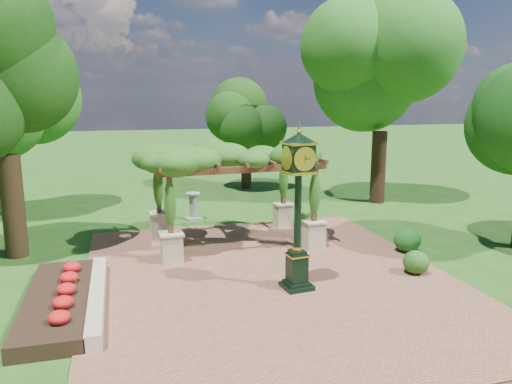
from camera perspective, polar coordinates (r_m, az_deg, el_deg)
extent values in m
plane|color=#1E4714|center=(13.28, 2.93, -11.41)|extent=(120.00, 120.00, 0.00)
cube|color=brown|center=(14.16, 1.64, -9.84)|extent=(10.00, 12.00, 0.04)
cube|color=#C6B793|center=(13.10, -17.69, -11.35)|extent=(0.35, 5.00, 0.40)
cube|color=red|center=(13.19, -21.67, -11.57)|extent=(1.50, 5.00, 0.36)
cube|color=black|center=(13.48, 4.66, -10.65)|extent=(0.81, 0.81, 0.11)
cube|color=black|center=(13.30, 4.69, -8.68)|extent=(0.51, 0.51, 0.83)
cube|color=gold|center=(13.18, 4.72, -7.18)|extent=(0.57, 0.57, 0.04)
cylinder|color=black|center=(12.86, 4.80, -2.13)|extent=(0.20, 0.20, 2.11)
cube|color=black|center=(12.61, 4.91, 3.96)|extent=(0.71, 0.71, 0.64)
cylinder|color=#ECE4C8|center=(12.32, 5.60, 3.77)|extent=(0.55, 0.09, 0.55)
cone|color=black|center=(12.55, 4.94, 6.24)|extent=(0.91, 0.91, 0.23)
sphere|color=gold|center=(12.54, 4.96, 6.87)|extent=(0.13, 0.13, 0.13)
cube|color=#BBB28B|center=(15.55, -9.62, -6.30)|extent=(0.64, 0.64, 0.85)
cube|color=#52301C|center=(15.20, -9.78, -1.43)|extent=(0.16, 0.16, 1.76)
cube|color=#BBB28B|center=(16.85, 6.61, -4.83)|extent=(0.64, 0.64, 0.85)
cube|color=#52301C|center=(16.53, 6.71, -0.32)|extent=(0.16, 0.16, 1.76)
cube|color=#BBB28B|center=(18.26, -10.96, -3.69)|extent=(0.64, 0.64, 0.85)
cube|color=#52301C|center=(17.97, -11.12, 0.48)|extent=(0.16, 0.16, 1.76)
cube|color=#BBB28B|center=(19.38, 3.11, -2.63)|extent=(0.64, 0.64, 0.85)
cube|color=#52301C|center=(19.11, 3.15, 1.31)|extent=(0.16, 0.16, 1.76)
cube|color=#52301C|center=(15.53, -1.20, 2.58)|extent=(5.51, 0.38, 0.21)
cube|color=#52301C|center=(18.25, -3.80, 3.86)|extent=(5.51, 0.38, 0.21)
ellipsoid|color=#245217|center=(16.85, -2.61, 4.14)|extent=(5.66, 3.66, 0.95)
cube|color=gray|center=(20.66, -7.16, -3.00)|extent=(0.77, 0.77, 0.11)
cylinder|color=gray|center=(20.54, -7.19, -1.63)|extent=(0.39, 0.39, 1.02)
cylinder|color=gray|center=(20.43, -7.23, -0.17)|extent=(0.72, 0.72, 0.06)
ellipsoid|color=#225016|center=(15.08, 17.82, -7.64)|extent=(0.85, 0.85, 0.67)
ellipsoid|color=#195618|center=(17.00, 16.91, -5.24)|extent=(1.04, 1.04, 0.78)
ellipsoid|color=#2D601C|center=(19.57, 6.09, -2.91)|extent=(0.88, 0.88, 0.61)
cylinder|color=#382716|center=(17.39, -26.01, -1.48)|extent=(0.69, 0.69, 3.25)
ellipsoid|color=#173B0E|center=(17.05, -27.25, 12.38)|extent=(3.98, 3.98, 5.13)
cylinder|color=black|center=(23.37, -25.94, 0.64)|extent=(0.61, 0.61, 2.53)
ellipsoid|color=#27631C|center=(23.06, -26.64, 8.63)|extent=(3.98, 3.98, 4.00)
cylinder|color=black|center=(27.08, -1.12, 2.76)|extent=(0.55, 0.55, 2.22)
ellipsoid|color=#16370D|center=(26.80, -1.14, 8.83)|extent=(2.99, 2.99, 3.51)
cylinder|color=#311E13|center=(24.16, 13.81, 2.78)|extent=(0.69, 0.69, 3.37)
ellipsoid|color=#255C1A|center=(23.93, 14.31, 13.13)|extent=(5.28, 5.28, 5.32)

